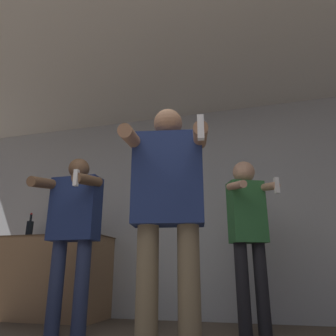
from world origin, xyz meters
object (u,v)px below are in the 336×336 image
object	(u,v)px
person_woman_foreground	(168,204)
person_man_side	(73,224)
bottle_green_wine	(67,228)
person_spectator_back	(248,226)
bottle_short_whiskey	(94,225)
bottle_red_label	(30,228)
bottle_dark_rum	(83,227)

from	to	relation	value
person_woman_foreground	person_man_side	bearing A→B (deg)	145.50
bottle_green_wine	person_spectator_back	world-z (taller)	person_spectator_back
bottle_green_wine	person_woman_foreground	bearing A→B (deg)	-43.44
bottle_short_whiskey	person_spectator_back	world-z (taller)	person_spectator_back
bottle_red_label	bottle_short_whiskey	bearing A→B (deg)	0.00
person_man_side	bottle_green_wine	bearing A→B (deg)	124.84
bottle_red_label	bottle_dark_rum	world-z (taller)	bottle_red_label
bottle_green_wine	person_man_side	world-z (taller)	person_man_side
bottle_green_wine	person_man_side	size ratio (longest dim) A/B	0.16
bottle_short_whiskey	bottle_dark_rum	xyz separation A→B (m)	(-0.14, 0.00, -0.02)
bottle_short_whiskey	bottle_dark_rum	size ratio (longest dim) A/B	1.26
bottle_green_wine	person_spectator_back	distance (m)	2.17
bottle_red_label	bottle_green_wine	bearing A→B (deg)	0.00
bottle_dark_rum	person_man_side	world-z (taller)	person_man_side
bottle_green_wine	person_spectator_back	xyz separation A→B (m)	(2.14, -0.34, -0.11)
bottle_green_wine	person_spectator_back	size ratio (longest dim) A/B	0.16
bottle_green_wine	bottle_short_whiskey	world-z (taller)	bottle_short_whiskey
bottle_dark_rum	bottle_red_label	bearing A→B (deg)	-180.00
bottle_short_whiskey	person_spectator_back	xyz separation A→B (m)	(1.79, -0.34, -0.13)
person_man_side	person_spectator_back	xyz separation A→B (m)	(1.55, 0.50, -0.02)
bottle_dark_rum	person_woman_foreground	distance (m)	2.20
person_man_side	person_spectator_back	distance (m)	1.63
bottle_dark_rum	person_spectator_back	size ratio (longest dim) A/B	0.15
bottle_short_whiskey	person_spectator_back	bearing A→B (deg)	-10.85
bottle_green_wine	bottle_dark_rum	distance (m)	0.21
bottle_short_whiskey	bottle_dark_rum	bearing A→B (deg)	180.00
bottle_red_label	person_woman_foreground	xyz separation A→B (m)	(2.24, -1.61, -0.13)
bottle_red_label	person_woman_foreground	bearing A→B (deg)	-35.73
bottle_dark_rum	person_man_side	distance (m)	0.93
bottle_red_label	person_man_side	xyz separation A→B (m)	(1.13, -0.85, -0.10)
bottle_short_whiskey	person_woman_foreground	xyz separation A→B (m)	(1.35, -1.61, -0.14)
person_man_side	bottle_dark_rum	bearing A→B (deg)	114.12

